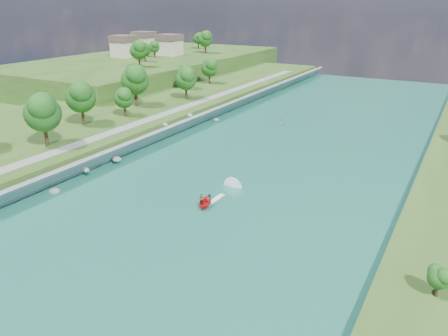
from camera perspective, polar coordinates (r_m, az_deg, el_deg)
The scene contains 10 objects.
ground at distance 65.80m, azimuth -4.30°, elevation -6.16°, with size 260.00×260.00×0.00m, color #2D5119.
river_water at distance 81.62m, azimuth 3.49°, elevation -0.56°, with size 55.00×240.00×0.10m, color #196251.
berm_west at distance 111.22m, azimuth -20.35°, elevation 4.95°, with size 45.00×240.00×3.50m, color #2D5119.
ridge_west at distance 185.90m, azimuth -9.46°, elevation 12.81°, with size 60.00×120.00×9.00m, color #2D5119.
riprap_bank at distance 93.69m, azimuth -11.16°, elevation 3.09°, with size 4.66×236.00×4.12m.
riverside_path at distance 98.34m, azimuth -13.76°, elevation 4.78°, with size 3.00×200.00×0.10m, color gray.
ridge_houses at distance 192.65m, azimuth -10.15°, elevation 15.69°, with size 29.50×29.50×8.40m.
trees_ridge at distance 181.29m, azimuth -6.55°, elevation 15.71°, with size 22.26×68.39×11.00m.
motorboat at distance 69.25m, azimuth -1.59°, elevation -4.02°, with size 3.60×18.70×2.20m.
raft at distance 114.60m, azimuth 7.62°, elevation 5.85°, with size 2.28×2.92×1.48m.
Camera 1 is at (33.07, -48.38, 29.91)m, focal length 35.00 mm.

